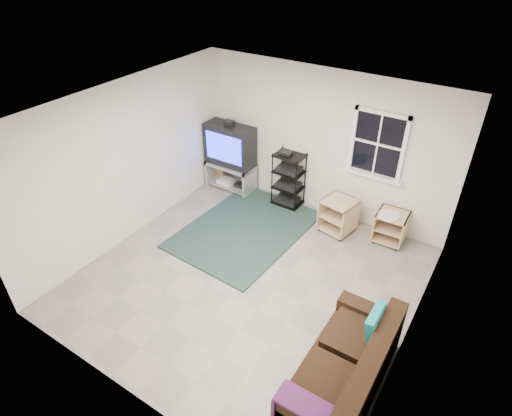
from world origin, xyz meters
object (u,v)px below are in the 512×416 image
Objects in this scene: av_rack at (288,183)px; sofa at (346,369)px; tv_unit at (231,152)px; side_table_left at (340,214)px; side_table_right at (391,224)px.

av_rack is 3.84m from sofa.
tv_unit is 1.30m from av_rack.
side_table_left reaches higher than side_table_right.
av_rack is at bearing 169.12° from side_table_left.
side_table_right is at bearing 0.48° from tv_unit.
sofa is at bearing -51.01° from av_rack.
av_rack is at bearing 128.99° from sofa.
sofa is at bearing -38.60° from tv_unit.
tv_unit reaches higher than av_rack.
side_table_right is (1.96, -0.02, -0.16)m from av_rack.
av_rack is 1.16m from side_table_left.
tv_unit is 0.79× the size of sofa.
tv_unit reaches higher than sofa.
sofa is (2.41, -2.98, -0.18)m from av_rack.
side_table_left is (1.13, -0.22, -0.14)m from av_rack.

